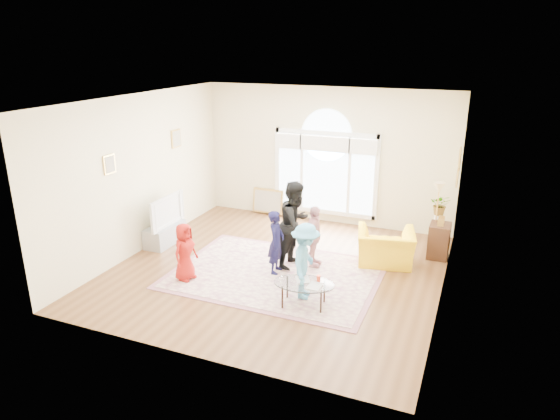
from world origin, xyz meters
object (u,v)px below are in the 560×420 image
at_px(area_rug, 276,274).
at_px(television, 163,211).
at_px(tv_console, 165,234).
at_px(armchair, 385,247).
at_px(coffee_table, 304,284).

xyz_separation_m(area_rug, television, (-2.80, 0.50, 0.74)).
relative_size(tv_console, armchair, 0.93).
bearing_deg(television, area_rug, -10.23).
relative_size(coffee_table, armchair, 1.01).
distance_m(tv_console, television, 0.54).
xyz_separation_m(television, armchair, (4.59, 0.76, -0.40)).
relative_size(area_rug, television, 3.15).
height_order(tv_console, television, television).
height_order(area_rug, tv_console, tv_console).
relative_size(area_rug, armchair, 3.36).
bearing_deg(television, tv_console, 180.00).
relative_size(tv_console, coffee_table, 0.93).
distance_m(area_rug, television, 2.94).
xyz_separation_m(area_rug, tv_console, (-2.81, 0.50, 0.20)).
xyz_separation_m(area_rug, armchair, (1.79, 1.26, 0.34)).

